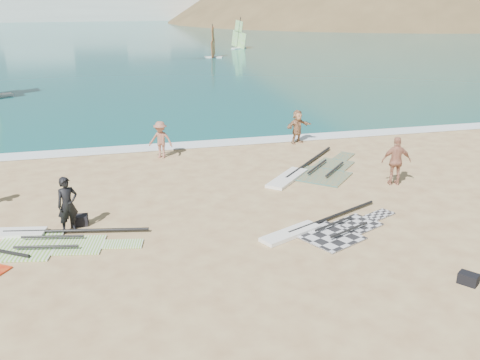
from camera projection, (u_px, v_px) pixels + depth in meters
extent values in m
plane|color=tan|center=(266.00, 263.00, 14.46)|extent=(300.00, 300.00, 0.00)
cube|color=#0B5152|center=(114.00, 24.00, 135.30)|extent=(300.00, 240.00, 0.06)
cube|color=white|center=(191.00, 146.00, 25.72)|extent=(300.00, 1.20, 0.04)
cube|color=white|center=(36.00, 6.00, 145.78)|extent=(160.00, 8.00, 8.00)
cube|color=white|center=(146.00, 2.00, 152.48)|extent=(12.00, 7.00, 10.00)
cube|color=white|center=(231.00, 4.00, 158.50)|extent=(16.00, 7.00, 9.00)
cube|color=white|center=(295.00, 0.00, 162.86)|extent=(10.00, 7.00, 11.00)
cone|color=brown|center=(417.00, 21.00, 153.39)|extent=(143.00, 143.00, 45.00)
cube|color=black|center=(328.00, 236.00, 15.99)|extent=(2.16, 2.25, 0.04)
cube|color=black|center=(357.00, 224.00, 16.84)|extent=(1.59, 1.55, 0.04)
cube|color=black|center=(379.00, 215.00, 17.52)|extent=(1.17, 0.92, 0.04)
cylinder|color=black|center=(333.00, 216.00, 17.22)|extent=(3.67, 1.80, 0.10)
cylinder|color=black|center=(334.00, 223.00, 16.54)|extent=(1.53, 0.77, 0.07)
cylinder|color=black|center=(349.00, 230.00, 16.09)|extent=(1.53, 0.77, 0.07)
cube|color=white|center=(291.00, 233.00, 16.08)|extent=(2.13, 1.41, 0.12)
cube|color=#74BD2D|center=(26.00, 246.00, 15.33)|extent=(2.04, 2.19, 0.04)
cube|color=#74BD2D|center=(80.00, 245.00, 15.41)|extent=(1.54, 1.47, 0.04)
cube|color=#74BD2D|center=(123.00, 244.00, 15.47)|extent=(1.23, 0.78, 0.04)
cylinder|color=black|center=(77.00, 231.00, 16.17)|extent=(4.29, 0.96, 0.10)
cylinder|color=black|center=(53.00, 237.00, 15.64)|extent=(1.78, 0.43, 0.08)
cylinder|color=black|center=(46.00, 247.00, 15.01)|extent=(1.78, 0.43, 0.08)
cube|color=white|center=(7.00, 233.00, 16.08)|extent=(2.35, 1.05, 0.12)
cube|color=orange|center=(319.00, 176.00, 21.30)|extent=(2.89, 2.88, 0.04)
cube|color=orange|center=(333.00, 165.00, 22.74)|extent=(2.05, 2.06, 0.04)
cube|color=orange|center=(344.00, 157.00, 23.90)|extent=(1.35, 1.39, 0.04)
cylinder|color=black|center=(309.00, 162.00, 22.88)|extent=(3.45, 3.71, 0.12)
cylinder|color=black|center=(317.00, 166.00, 22.05)|extent=(1.45, 1.56, 0.09)
cylinder|color=black|center=(335.00, 169.00, 21.72)|extent=(1.45, 1.56, 0.09)
cube|color=white|center=(287.00, 178.00, 20.92)|extent=(2.27, 2.37, 0.12)
cube|color=black|center=(79.00, 220.00, 16.76)|extent=(0.53, 0.40, 0.33)
cube|color=black|center=(468.00, 279.00, 13.35)|extent=(0.54, 0.57, 0.28)
imported|color=black|center=(67.00, 205.00, 16.08)|extent=(0.75, 0.63, 1.75)
imported|color=#995F4C|center=(161.00, 140.00, 23.53)|extent=(1.22, 1.01, 1.65)
imported|color=#B2735A|center=(396.00, 161.00, 20.14)|extent=(1.17, 0.72, 1.87)
imported|color=tan|center=(297.00, 127.00, 25.91)|extent=(1.59, 1.03, 1.64)
cube|color=white|center=(213.00, 57.00, 61.93)|extent=(2.18, 1.33, 0.12)
cube|color=red|center=(213.00, 48.00, 61.59)|extent=(0.99, 2.43, 2.30)
cube|color=red|center=(213.00, 34.00, 61.08)|extent=(0.58, 1.38, 1.59)
cylinder|color=black|center=(213.00, 40.00, 61.30)|extent=(0.34, 0.71, 3.64)
cube|color=white|center=(239.00, 48.00, 72.29)|extent=(2.29, 1.74, 0.13)
cube|color=#73D629|center=(239.00, 40.00, 71.92)|extent=(1.49, 2.42, 2.48)
cube|color=#73D629|center=(239.00, 27.00, 71.37)|extent=(0.86, 1.38, 1.72)
cylinder|color=black|center=(239.00, 32.00, 71.61)|extent=(0.49, 0.72, 3.94)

